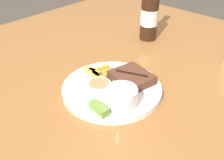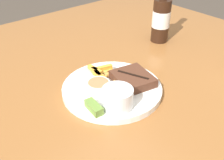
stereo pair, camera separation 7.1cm
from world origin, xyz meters
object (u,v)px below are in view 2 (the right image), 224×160
(dinner_plate, at_px, (112,89))
(fork_utensil, at_px, (95,75))
(beer_bottle, at_px, (161,18))
(coleslaw_cup, at_px, (118,97))
(dipping_sauce_cup, at_px, (99,85))
(pickle_spear, at_px, (94,107))
(steak_portion, at_px, (133,79))

(dinner_plate, relative_size, fork_utensil, 2.04)
(fork_utensil, bearing_deg, beer_bottle, 97.47)
(coleslaw_cup, bearing_deg, dipping_sauce_cup, 173.83)
(pickle_spear, bearing_deg, dipping_sauce_cup, 134.70)
(fork_utensil, xyz_separation_m, beer_bottle, (-0.07, 0.36, 0.07))
(fork_utensil, bearing_deg, dinner_plate, -0.00)
(dipping_sauce_cup, bearing_deg, dinner_plate, 72.61)
(steak_portion, bearing_deg, beer_bottle, 118.34)
(beer_bottle, bearing_deg, dinner_plate, -68.80)
(steak_portion, height_order, beer_bottle, beer_bottle)
(steak_portion, bearing_deg, dipping_sauce_cup, -110.67)
(pickle_spear, relative_size, fork_utensil, 0.43)
(dinner_plate, height_order, coleslaw_cup, coleslaw_cup)
(dinner_plate, xyz_separation_m, coleslaw_cup, (0.08, -0.05, 0.04))
(dinner_plate, distance_m, fork_utensil, 0.07)
(dinner_plate, height_order, fork_utensil, fork_utensil)
(pickle_spear, distance_m, fork_utensil, 0.16)
(steak_portion, bearing_deg, dinner_plate, -112.79)
(steak_portion, height_order, coleslaw_cup, coleslaw_cup)
(beer_bottle, bearing_deg, dipping_sauce_cup, -72.21)
(dipping_sauce_cup, bearing_deg, coleslaw_cup, -6.17)
(pickle_spear, bearing_deg, steak_portion, 99.78)
(beer_bottle, bearing_deg, fork_utensil, -79.54)
(dipping_sauce_cup, bearing_deg, pickle_spear, -45.30)
(dipping_sauce_cup, relative_size, beer_bottle, 0.25)
(fork_utensil, bearing_deg, dipping_sauce_cup, -32.52)
(coleslaw_cup, xyz_separation_m, dipping_sauce_cup, (-0.09, 0.01, -0.02))
(coleslaw_cup, distance_m, fork_utensil, 0.16)
(coleslaw_cup, relative_size, beer_bottle, 0.30)
(pickle_spear, height_order, fork_utensil, pickle_spear)
(steak_portion, distance_m, dipping_sauce_cup, 0.10)
(dinner_plate, relative_size, pickle_spear, 4.75)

